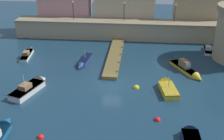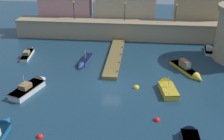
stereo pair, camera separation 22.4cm
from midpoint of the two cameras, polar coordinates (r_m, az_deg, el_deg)
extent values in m
plane|color=#19384C|center=(35.98, -0.28, -2.96)|extent=(101.82, 101.82, 0.00)
cube|color=tan|center=(52.88, 1.89, 8.31)|extent=(40.23, 3.96, 3.17)
cube|color=gray|center=(52.41, 1.92, 10.09)|extent=(40.23, 4.26, 0.24)
cube|color=#CC9291|center=(57.30, -9.97, 14.08)|extent=(10.32, 3.51, 6.11)
cube|color=#C6B38D|center=(55.43, 2.49, 13.03)|extent=(11.68, 3.28, 4.19)
cube|color=tan|center=(56.36, 18.01, 13.04)|extent=(10.26, 3.28, 6.07)
cube|color=brown|center=(44.04, 0.41, 2.91)|extent=(2.07, 15.88, 0.51)
cylinder|color=#4B3E21|center=(49.86, 2.17, 5.74)|extent=(0.20, 0.20, 0.70)
cylinder|color=#4B3E21|center=(46.88, 1.91, 4.45)|extent=(0.20, 0.20, 0.70)
cylinder|color=#4B3E21|center=(43.93, 1.62, 2.98)|extent=(0.20, 0.20, 0.70)
cylinder|color=#4B3E21|center=(41.02, 1.29, 1.30)|extent=(0.20, 0.20, 0.70)
cylinder|color=#4B3E21|center=(38.15, 0.91, -0.63)|extent=(0.20, 0.20, 0.70)
cylinder|color=black|center=(53.38, -8.18, 11.99)|extent=(0.12, 0.12, 3.10)
sphere|color=#F9D172|center=(53.03, -8.30, 13.77)|extent=(0.32, 0.32, 0.32)
cylinder|color=black|center=(51.97, 2.40, 11.86)|extent=(0.12, 0.12, 3.10)
sphere|color=#F9D172|center=(51.60, 2.44, 13.69)|extent=(0.32, 0.32, 0.32)
cylinder|color=black|center=(52.28, 12.77, 11.29)|extent=(0.12, 0.12, 2.99)
sphere|color=#F9D172|center=(51.92, 12.94, 13.04)|extent=(0.32, 0.32, 0.32)
cube|color=gold|center=(41.13, 14.49, 0.33)|extent=(3.73, 5.58, 0.46)
cone|color=gold|center=(38.70, 17.34, -1.68)|extent=(1.78, 1.83, 1.28)
cube|color=olive|center=(41.06, 14.52, 0.57)|extent=(3.81, 5.70, 0.08)
cube|color=olive|center=(40.78, 14.65, 1.27)|extent=(1.58, 2.05, 1.08)
cube|color=#99B7C6|center=(40.07, 15.42, 0.83)|extent=(0.69, 0.39, 0.65)
cylinder|color=#B2B2B7|center=(40.50, 14.93, 1.22)|extent=(0.08, 0.08, 1.27)
cube|color=white|center=(46.39, -17.37, 2.90)|extent=(1.76, 4.88, 0.51)
cone|color=white|center=(49.09, -16.53, 4.24)|extent=(1.25, 1.47, 1.08)
cube|color=#5A874F|center=(46.31, -17.40, 3.14)|extent=(1.79, 4.98, 0.08)
cube|color=olive|center=(45.95, -17.54, 3.37)|extent=(1.01, 1.39, 0.55)
cone|color=navy|center=(28.42, 15.37, -11.70)|extent=(1.53, 0.92, 1.52)
cube|color=#0E1F32|center=(26.65, 16.11, -13.75)|extent=(1.65, 3.32, 0.08)
cube|color=gold|center=(34.53, 11.45, -4.15)|extent=(2.38, 3.99, 0.71)
cone|color=gold|center=(36.51, 10.53, -2.35)|extent=(1.83, 1.32, 1.68)
cube|color=brown|center=(34.38, 11.49, -3.70)|extent=(2.43, 4.07, 0.08)
cylinder|color=#B2B2B7|center=(34.21, 11.51, -2.43)|extent=(0.08, 0.08, 1.41)
cube|color=silver|center=(35.39, -17.34, -4.04)|extent=(3.26, 5.17, 0.76)
cone|color=silver|center=(37.42, -14.40, -1.99)|extent=(2.10, 1.83, 1.77)
cube|color=#505250|center=(35.23, -17.41, -3.56)|extent=(3.32, 5.28, 0.08)
cube|color=olive|center=(34.91, -17.74, -3.25)|extent=(1.44, 1.63, 0.59)
cylinder|color=#B2B2B7|center=(34.59, -17.96, -2.43)|extent=(0.08, 0.08, 1.80)
cube|color=navy|center=(42.81, -5.74, 2.12)|extent=(1.62, 4.49, 0.54)
cone|color=navy|center=(40.42, -6.87, 0.61)|extent=(1.24, 1.34, 1.12)
cube|color=#101C3E|center=(42.72, -5.75, 2.40)|extent=(1.65, 4.58, 0.08)
cylinder|color=#B2B2B7|center=(42.48, -5.78, 3.29)|extent=(0.08, 0.08, 1.33)
cone|color=#195689|center=(30.48, -21.04, -9.96)|extent=(1.38, 1.46, 1.31)
cube|color=silver|center=(48.91, 19.09, 3.78)|extent=(1.62, 3.78, 0.47)
cone|color=silver|center=(51.05, 18.92, 4.69)|extent=(1.21, 1.16, 1.08)
cube|color=slate|center=(48.84, 19.12, 3.99)|extent=(1.65, 3.85, 0.08)
cube|color=silver|center=(48.52, 19.20, 4.32)|extent=(0.96, 1.06, 0.68)
cylinder|color=#B2B2B7|center=(48.27, 19.34, 5.23)|extent=(0.08, 0.08, 2.31)
sphere|color=red|center=(27.88, -14.79, -13.38)|extent=(0.66, 0.66, 0.66)
sphere|color=yellow|center=(35.24, 4.86, -3.71)|extent=(0.78, 0.78, 0.78)
sphere|color=red|center=(29.60, 9.15, -10.22)|extent=(0.68, 0.68, 0.68)
camera|label=1|loc=(0.11, -90.18, -0.09)|focal=44.10mm
camera|label=2|loc=(0.11, 89.82, 0.09)|focal=44.10mm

